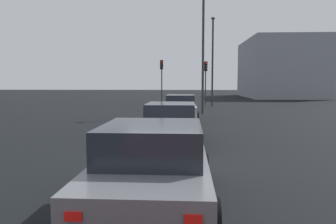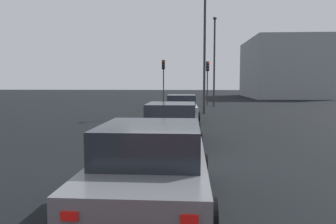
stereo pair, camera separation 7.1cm
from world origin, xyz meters
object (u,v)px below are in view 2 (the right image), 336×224
object	(u,v)px
traffic_light_near_right	(163,73)
street_lamp_kerbside	(205,39)
car_silver_lead	(181,108)
car_grey_third	(152,166)
car_black_second	(172,124)
traffic_light_near_left	(208,74)
street_lamp_far	(214,55)

from	to	relation	value
traffic_light_near_right	street_lamp_kerbside	world-z (taller)	street_lamp_kerbside
car_silver_lead	car_grey_third	size ratio (longest dim) A/B	0.92
car_black_second	traffic_light_near_left	xyz separation A→B (m)	(19.83, -2.46, 2.24)
car_silver_lead	street_lamp_far	world-z (taller)	street_lamp_far
car_grey_third	street_lamp_far	bearing A→B (deg)	-6.49
traffic_light_near_right	street_lamp_kerbside	xyz separation A→B (m)	(-9.90, -3.50, 2.01)
street_lamp_kerbside	street_lamp_far	bearing A→B (deg)	-10.06
street_lamp_far	car_silver_lead	bearing A→B (deg)	166.16
traffic_light_near_right	street_lamp_kerbside	distance (m)	10.69
car_silver_lead	traffic_light_near_left	world-z (taller)	traffic_light_near_left
traffic_light_near_right	traffic_light_near_left	bearing A→B (deg)	80.70
car_silver_lead	street_lamp_far	size ratio (longest dim) A/B	0.52
street_lamp_kerbside	street_lamp_far	distance (m)	7.01
car_black_second	car_silver_lead	bearing A→B (deg)	-0.81
car_black_second	traffic_light_near_right	size ratio (longest dim) A/B	1.06
street_lamp_kerbside	street_lamp_far	size ratio (longest dim) A/B	1.13
traffic_light_near_left	street_lamp_kerbside	distance (m)	9.01
traffic_light_near_left	car_black_second	bearing A→B (deg)	-14.87
car_grey_third	car_black_second	bearing A→B (deg)	-0.05
car_black_second	car_grey_third	size ratio (longest dim) A/B	1.03
car_silver_lead	street_lamp_kerbside	xyz separation A→B (m)	(4.11, -1.49, 4.39)
traffic_light_near_right	car_grey_third	bearing A→B (deg)	9.80
car_black_second	car_grey_third	bearing A→B (deg)	-179.70
car_silver_lead	street_lamp_kerbside	world-z (taller)	street_lamp_kerbside
traffic_light_near_right	street_lamp_kerbside	size ratio (longest dim) A/B	0.49
car_black_second	street_lamp_far	size ratio (longest dim) A/B	0.58
car_grey_third	street_lamp_far	xyz separation A→B (m)	(23.95, -3.01, 3.86)
traffic_light_near_left	traffic_light_near_right	bearing A→B (deg)	-113.24
car_grey_third	traffic_light_near_right	bearing A→B (deg)	4.32
street_lamp_kerbside	car_grey_third	bearing A→B (deg)	174.02
car_silver_lead	street_lamp_far	bearing A→B (deg)	-14.73
car_black_second	street_lamp_kerbside	world-z (taller)	street_lamp_kerbside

